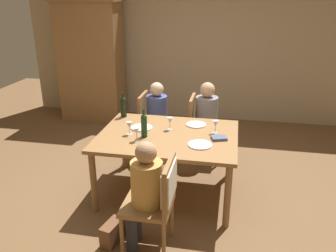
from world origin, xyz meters
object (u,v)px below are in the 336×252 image
person_man_guest (144,189)px  dinner_plate_guest_left (196,125)px  chair_far_left (151,120)px  wine_bottle_dark_red (144,125)px  armoire_cabinet (91,60)px  dinner_plate_guest_right (142,128)px  wine_glass_near_right (136,131)px  wine_glass_near_left (129,125)px  person_woman_host (208,116)px  wine_glass_centre (215,124)px  dining_table (168,141)px  wine_glass_far (170,121)px  dinner_plate_host (200,145)px  chair_far_right (200,124)px  handbag (113,232)px  wine_bottle_tall_green (123,106)px  chair_near (161,194)px  person_man_bearded (159,114)px

person_man_guest → dinner_plate_guest_left: size_ratio=4.50×
chair_far_left → wine_bottle_dark_red: wine_bottle_dark_red is taller
armoire_cabinet → dinner_plate_guest_right: armoire_cabinet is taller
person_man_guest → wine_glass_near_right: 0.82m
wine_bottle_dark_red → wine_glass_near_left: bearing=168.7°
chair_far_left → wine_glass_near_left: size_ratio=6.17×
person_woman_host → wine_glass_centre: 0.87m
wine_bottle_dark_red → wine_glass_near_right: (-0.05, -0.12, -0.04)m
dining_table → dinner_plate_guest_left: (0.28, 0.35, 0.09)m
chair_far_left → dinner_plate_guest_right: 0.89m
person_woman_host → wine_glass_near_right: bearing=-29.0°
wine_glass_near_left → wine_glass_far: size_ratio=1.00×
dinner_plate_host → dinner_plate_guest_left: bearing=100.6°
chair_far_right → wine_glass_far: (-0.27, -0.83, 0.33)m
person_man_guest → wine_bottle_dark_red: size_ratio=3.34×
chair_far_right → wine_glass_near_left: 1.31m
person_woman_host → wine_bottle_dark_red: (-0.62, -1.10, 0.24)m
dining_table → person_woman_host: (0.38, 0.98, -0.02)m
wine_glass_near_left → handbag: bearing=-85.1°
wine_bottle_tall_green → wine_bottle_dark_red: wine_bottle_dark_red is taller
chair_far_right → chair_near: same height
armoire_cabinet → handbag: bearing=-65.3°
dinner_plate_guest_left → person_man_bearded: bearing=133.6°
armoire_cabinet → dinner_plate_guest_left: (2.16, -2.00, -0.34)m
dinner_plate_host → wine_bottle_dark_red: bearing=169.9°
wine_bottle_tall_green → chair_near: bearing=-61.2°
chair_far_right → dinner_plate_guest_left: (0.02, -0.63, 0.23)m
dinner_plate_guest_right → chair_far_left: bearing=96.5°
wine_glass_near_right → wine_glass_far: size_ratio=1.00×
dinner_plate_guest_left → dinner_plate_guest_right: same height
person_man_guest → wine_glass_far: 1.15m
person_man_guest → wine_glass_near_left: size_ratio=7.28×
person_woman_host → wine_glass_near_left: bearing=-37.1°
chair_far_left → person_woman_host: size_ratio=0.81×
chair_near → person_woman_host: 1.97m
wine_glass_near_right → handbag: wine_glass_near_right is taller
person_man_guest → wine_glass_far: size_ratio=7.28×
dining_table → chair_far_left: size_ratio=1.69×
wine_glass_near_right → dinner_plate_guest_left: size_ratio=0.62×
armoire_cabinet → person_man_guest: size_ratio=2.01×
wine_glass_near_right → chair_far_right: bearing=65.2°
chair_far_right → dinner_plate_guest_right: chair_far_right is taller
chair_far_right → dinner_plate_host: size_ratio=3.60×
chair_far_left → wine_glass_near_left: chair_far_left is taller
wine_glass_centre → handbag: bearing=-127.8°
wine_bottle_tall_green → wine_glass_near_left: wine_bottle_tall_green is taller
wine_bottle_tall_green → dinner_plate_host: bearing=-33.5°
person_woman_host → dining_table: bearing=-21.0°
person_woman_host → wine_glass_near_right: size_ratio=7.59×
person_man_bearded → handbag: (-0.03, -1.96, -0.53)m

